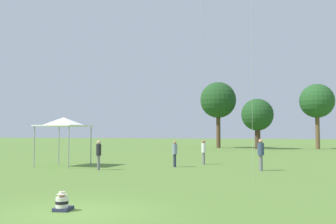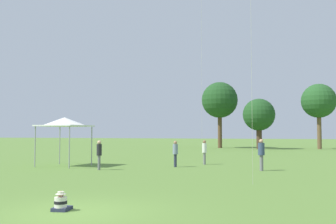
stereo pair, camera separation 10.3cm
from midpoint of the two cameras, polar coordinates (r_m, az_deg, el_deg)
The scene contains 10 objects.
ground_plane at distance 11.54m, azimuth -13.24°, elevation -14.01°, with size 300.00×300.00×0.00m, color #567A33.
seated_toddler at distance 11.82m, azimuth -15.34°, elevation -12.66°, with size 0.53×0.61×0.56m.
person_standing_0 at distance 27.95m, azimuth 5.10°, elevation -5.48°, with size 0.44×0.44×1.71m.
person_standing_1 at distance 23.86m, azimuth 13.19°, elevation -5.64°, with size 0.50×0.50×1.86m.
person_standing_2 at distance 25.74m, azimuth 0.87°, elevation -5.73°, with size 0.38×0.38×1.71m.
person_standing_3 at distance 24.05m, azimuth -10.16°, elevation -5.74°, with size 0.32×0.32×1.77m.
canopy_tent at distance 27.32m, azimuth -15.00°, elevation -1.44°, with size 2.96×2.96×3.27m.
distant_tree_0 at distance 56.35m, azimuth 12.79°, elevation -0.45°, with size 4.48×4.48×7.05m.
distant_tree_1 at distance 58.75m, azimuth 20.76°, elevation 1.46°, with size 4.77×4.77×9.12m.
distant_tree_2 at distance 59.92m, azimuth 7.24°, elevation 1.69°, with size 5.43×5.43×9.95m.
Camera 1 is at (6.06, -9.56, 2.20)m, focal length 42.00 mm.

